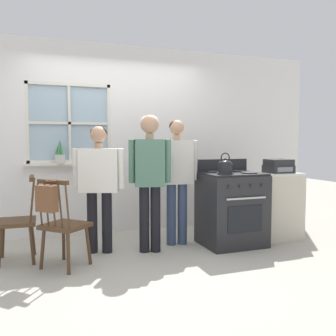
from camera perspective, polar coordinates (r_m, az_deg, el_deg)
The scene contains 13 objects.
ground_plane at distance 4.34m, azimuth -3.48°, elevation -13.68°, with size 16.00×16.00×0.00m, color #B2AD9E.
wall_back at distance 5.49m, azimuth -7.45°, elevation 4.22°, with size 6.40×0.16×2.70m.
chair_by_window at distance 4.10m, azimuth -15.57°, elevation -8.54°, with size 0.58×0.58×0.94m.
chair_near_wall at distance 4.47m, azimuth -21.81°, elevation -7.63°, with size 0.42×0.43×0.94m.
person_elderly_left at distance 4.47m, azimuth -10.47°, elevation -1.28°, with size 0.61×0.35×1.50m.
person_teen_center at distance 4.43m, azimuth -2.80°, elevation -0.09°, with size 0.51×0.29×1.63m.
person_adult_right at distance 4.75m, azimuth 1.36°, elevation -0.40°, with size 0.54×0.25×1.59m.
stove at distance 4.86m, azimuth 9.64°, elevation -6.03°, with size 0.75×0.68×1.08m.
kettle at distance 4.60m, azimuth 8.71°, elevation 0.32°, with size 0.21×0.17×0.25m.
potted_plant at distance 5.28m, azimuth -16.15°, elevation 1.85°, with size 0.13×0.13×0.33m.
handbag at distance 3.87m, azimuth -17.96°, elevation -4.35°, with size 0.25×0.25×0.31m.
side_counter at distance 5.33m, azimuth 16.23°, elevation -5.49°, with size 0.55×0.50×0.90m.
stereo at distance 5.25m, azimuth 16.49°, elevation 0.27°, with size 0.34×0.29×0.18m.
Camera 1 is at (-1.19, -3.96, 1.33)m, focal length 40.00 mm.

